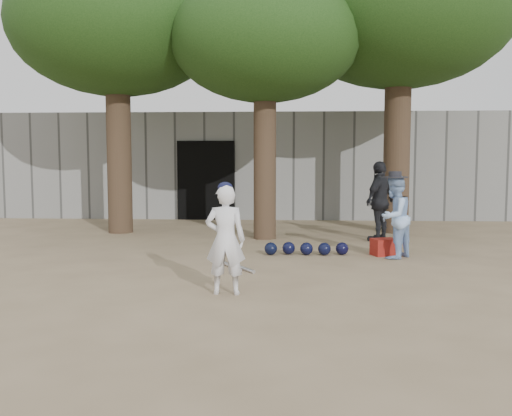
# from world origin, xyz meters

# --- Properties ---
(ground) EXTENTS (70.00, 70.00, 0.00)m
(ground) POSITION_xyz_m (0.00, 0.00, 0.00)
(ground) COLOR #937C5E
(ground) RESTS_ON ground
(boy_player) EXTENTS (0.52, 0.35, 1.41)m
(boy_player) POSITION_xyz_m (0.31, -0.81, 0.70)
(boy_player) COLOR silver
(boy_player) RESTS_ON ground
(spectator_blue) EXTENTS (0.86, 0.89, 1.44)m
(spectator_blue) POSITION_xyz_m (2.94, 1.94, 0.72)
(spectator_blue) COLOR #9BBEF0
(spectator_blue) RESTS_ON ground
(spectator_dark) EXTENTS (0.92, 1.02, 1.67)m
(spectator_dark) POSITION_xyz_m (3.01, 3.98, 0.83)
(spectator_dark) COLOR black
(spectator_dark) RESTS_ON ground
(red_bag) EXTENTS (0.50, 0.44, 0.30)m
(red_bag) POSITION_xyz_m (2.83, 2.22, 0.15)
(red_bag) COLOR #9D2814
(red_bag) RESTS_ON ground
(back_building) EXTENTS (16.00, 5.24, 3.00)m
(back_building) POSITION_xyz_m (-0.00, 10.33, 1.50)
(back_building) COLOR gray
(back_building) RESTS_ON ground
(helmet_row) EXTENTS (1.51, 0.31, 0.23)m
(helmet_row) POSITION_xyz_m (1.44, 2.18, 0.12)
(helmet_row) COLOR black
(helmet_row) RESTS_ON ground
(bat_pile) EXTENTS (0.59, 0.77, 0.06)m
(bat_pile) POSITION_xyz_m (0.31, 0.83, 0.03)
(bat_pile) COLOR silver
(bat_pile) RESTS_ON ground
(tree_row) EXTENTS (11.40, 5.80, 6.69)m
(tree_row) POSITION_xyz_m (0.74, 5.02, 4.69)
(tree_row) COLOR brown
(tree_row) RESTS_ON ground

